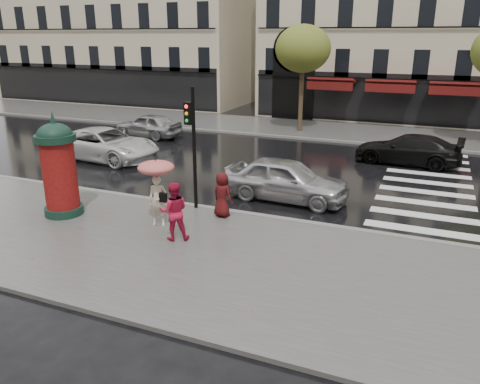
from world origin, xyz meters
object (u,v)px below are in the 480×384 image
at_px(woman_umbrella, 157,182).
at_px(car_black, 408,149).
at_px(woman_red, 174,211).
at_px(morris_column, 59,166).
at_px(man_burgundy, 222,195).
at_px(car_far_silver, 148,125).
at_px(car_white, 105,144).
at_px(car_silver, 286,179).
at_px(traffic_light, 192,137).

bearing_deg(woman_umbrella, car_black, 59.43).
xyz_separation_m(woman_red, morris_column, (-4.60, 0.37, 0.81)).
xyz_separation_m(woman_umbrella, morris_column, (-3.56, -0.40, 0.25)).
xyz_separation_m(man_burgundy, car_far_silver, (-9.89, 10.63, -0.16)).
bearing_deg(car_white, man_burgundy, -116.56).
distance_m(car_silver, car_far_silver, 13.75).
distance_m(morris_column, car_black, 15.93).
distance_m(woman_umbrella, woman_red, 1.41).
xyz_separation_m(woman_umbrella, car_black, (6.85, 11.60, -0.86)).
relative_size(woman_red, car_white, 0.32).
relative_size(woman_umbrella, morris_column, 0.62).
bearing_deg(man_burgundy, car_white, -13.24).
distance_m(morris_column, car_far_silver, 13.45).
relative_size(traffic_light, car_far_silver, 0.99).
xyz_separation_m(traffic_light, car_white, (-7.59, 4.77, -1.91)).
relative_size(man_burgundy, morris_column, 0.43).
distance_m(traffic_light, car_white, 9.16).
distance_m(traffic_light, car_black, 11.92).
bearing_deg(morris_column, woman_umbrella, 6.44).
bearing_deg(man_burgundy, traffic_light, 2.32).
relative_size(woman_umbrella, woman_red, 1.23).
distance_m(morris_column, car_silver, 8.09).
distance_m(man_burgundy, car_black, 11.40).
relative_size(woman_umbrella, car_silver, 0.47).
bearing_deg(woman_umbrella, car_white, 137.73).
bearing_deg(car_black, woman_red, -20.67).
bearing_deg(car_silver, car_far_silver, 58.23).
bearing_deg(woman_umbrella, traffic_light, 79.68).
xyz_separation_m(woman_umbrella, car_white, (-7.25, 6.59, -0.79)).
relative_size(car_silver, car_white, 0.83).
xyz_separation_m(woman_red, car_silver, (1.92, 5.04, -0.21)).
relative_size(woman_umbrella, car_far_silver, 0.52).
bearing_deg(car_white, car_far_silver, 14.26).
bearing_deg(car_white, car_silver, -99.39).
height_order(morris_column, car_black, morris_column).
xyz_separation_m(man_burgundy, morris_column, (-5.14, -1.90, 0.94)).
distance_m(car_black, car_far_silver, 15.18).
bearing_deg(car_silver, man_burgundy, 156.51).
distance_m(car_white, car_black, 14.97).
bearing_deg(man_burgundy, woman_umbrella, 60.41).
bearing_deg(traffic_light, woman_red, -74.71).
relative_size(man_burgundy, car_silver, 0.33).
relative_size(car_white, car_black, 1.15).
bearing_deg(car_far_silver, traffic_light, 44.97).
distance_m(woman_umbrella, car_black, 13.50).
height_order(man_burgundy, car_silver, man_burgundy).
xyz_separation_m(man_burgundy, traffic_light, (-1.24, 0.32, 1.81)).
bearing_deg(woman_red, morris_column, -34.04).
height_order(woman_red, car_silver, woman_red).
distance_m(traffic_light, car_silver, 4.06).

